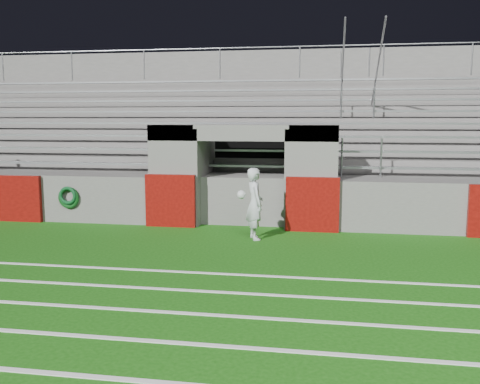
# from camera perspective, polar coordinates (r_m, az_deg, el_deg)

# --- Properties ---
(ground) EXTENTS (90.00, 90.00, 0.00)m
(ground) POSITION_cam_1_polar(r_m,az_deg,el_deg) (10.66, -2.71, -7.14)
(ground) COLOR #16520D
(ground) RESTS_ON ground
(field_markings) EXTENTS (28.00, 8.09, 0.01)m
(field_markings) POSITION_cam_1_polar(r_m,az_deg,el_deg) (6.17, -13.31, -18.80)
(field_markings) COLOR white
(field_markings) RESTS_ON ground
(stadium_structure) EXTENTS (26.00, 8.48, 5.42)m
(stadium_structure) POSITION_cam_1_polar(r_m,az_deg,el_deg) (18.21, 2.67, 3.84)
(stadium_structure) COLOR #5C5A57
(stadium_structure) RESTS_ON ground
(goalkeeper_with_ball) EXTENTS (0.69, 0.71, 1.65)m
(goalkeeper_with_ball) POSITION_cam_1_polar(r_m,az_deg,el_deg) (12.22, 1.56, -1.24)
(goalkeeper_with_ball) COLOR silver
(goalkeeper_with_ball) RESTS_ON ground
(hose_coil) EXTENTS (0.58, 0.15, 0.60)m
(hose_coil) POSITION_cam_1_polar(r_m,az_deg,el_deg) (14.82, -17.84, -0.50)
(hose_coil) COLOR #0C3F13
(hose_coil) RESTS_ON ground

